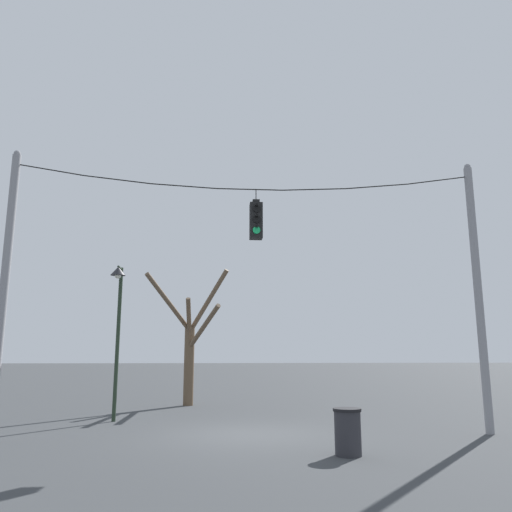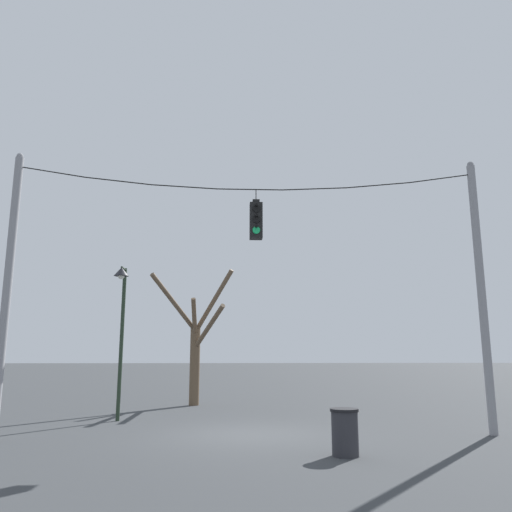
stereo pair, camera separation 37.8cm
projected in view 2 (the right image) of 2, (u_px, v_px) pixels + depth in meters
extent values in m
plane|color=#383A3D|center=(249.00, 435.00, 12.74)|extent=(200.00, 200.00, 0.00)
cylinder|color=gray|center=(7.00, 291.00, 12.76)|extent=(0.22, 0.22, 7.23)
sphere|color=gray|center=(20.00, 156.00, 13.47)|extent=(0.17, 0.17, 0.17)
cylinder|color=gray|center=(482.00, 294.00, 13.35)|extent=(0.22, 0.22, 7.23)
sphere|color=gray|center=(470.00, 165.00, 14.05)|extent=(0.17, 0.17, 0.17)
cylinder|color=black|center=(52.00, 172.00, 13.43)|extent=(1.78, 0.03, 0.30)
cylinder|color=black|center=(118.00, 181.00, 13.47)|extent=(1.78, 0.03, 0.21)
cylinder|color=black|center=(184.00, 187.00, 13.53)|extent=(1.78, 0.03, 0.12)
cylinder|color=black|center=(250.00, 189.00, 13.60)|extent=(1.78, 0.03, 0.03)
cylinder|color=black|center=(314.00, 189.00, 13.69)|extent=(1.78, 0.03, 0.12)
cylinder|color=black|center=(378.00, 185.00, 13.80)|extent=(1.78, 0.03, 0.21)
cylinder|color=black|center=(440.00, 178.00, 13.93)|extent=(1.78, 0.03, 0.30)
cube|color=black|center=(256.00, 221.00, 13.44)|extent=(0.34, 0.34, 0.98)
cube|color=black|center=(256.00, 202.00, 13.54)|extent=(0.19, 0.19, 0.10)
cylinder|color=black|center=(256.00, 195.00, 13.58)|extent=(0.02, 0.02, 0.29)
cylinder|color=black|center=(256.00, 209.00, 13.31)|extent=(0.20, 0.03, 0.20)
cylinder|color=black|center=(256.00, 205.00, 13.28)|extent=(0.07, 0.12, 0.07)
cylinder|color=black|center=(256.00, 219.00, 13.25)|extent=(0.20, 0.03, 0.20)
cylinder|color=black|center=(256.00, 216.00, 13.23)|extent=(0.07, 0.12, 0.07)
cylinder|color=#19C666|center=(256.00, 230.00, 13.20)|extent=(0.20, 0.03, 0.20)
cylinder|color=black|center=(256.00, 226.00, 13.17)|extent=(0.07, 0.12, 0.07)
cylinder|color=black|center=(256.00, 213.00, 13.67)|extent=(0.20, 0.03, 0.20)
cylinder|color=black|center=(256.00, 210.00, 13.74)|extent=(0.07, 0.12, 0.07)
cylinder|color=black|center=(256.00, 223.00, 13.62)|extent=(0.20, 0.03, 0.20)
cylinder|color=black|center=(256.00, 220.00, 13.68)|extent=(0.07, 0.12, 0.07)
cylinder|color=#19C666|center=(256.00, 233.00, 13.56)|extent=(0.20, 0.03, 0.20)
cylinder|color=black|center=(256.00, 231.00, 13.62)|extent=(0.07, 0.12, 0.07)
cylinder|color=#233323|center=(121.00, 342.00, 15.80)|extent=(0.12, 0.12, 4.77)
cylinder|color=#233323|center=(123.00, 269.00, 16.00)|extent=(0.07, 0.51, 0.07)
cone|color=#232328|center=(122.00, 272.00, 15.73)|extent=(0.46, 0.46, 0.28)
sphere|color=silver|center=(121.00, 276.00, 15.70)|extent=(0.21, 0.21, 0.21)
cylinder|color=brown|center=(195.00, 365.00, 20.30)|extent=(0.40, 0.40, 3.17)
cylinder|color=brown|center=(194.00, 319.00, 20.21)|extent=(0.24, 1.07, 1.62)
cylinder|color=brown|center=(209.00, 327.00, 19.66)|extent=(1.37, 2.11, 1.70)
cylinder|color=brown|center=(174.00, 303.00, 19.90)|extent=(1.82, 1.91, 2.22)
cylinder|color=brown|center=(213.00, 301.00, 20.28)|extent=(1.70, 1.33, 2.53)
cylinder|color=#2D2D33|center=(345.00, 434.00, 10.13)|extent=(0.54, 0.54, 0.87)
cylinder|color=black|center=(344.00, 410.00, 10.22)|extent=(0.58, 0.58, 0.06)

